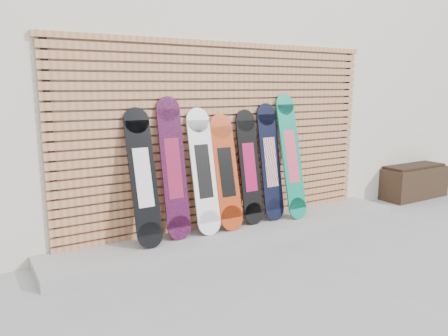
{
  "coord_description": "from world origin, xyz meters",
  "views": [
    {
      "loc": [
        -2.92,
        -3.5,
        1.78
      ],
      "look_at": [
        -0.33,
        0.75,
        0.85
      ],
      "focal_mm": 35.0,
      "sensor_mm": 36.0,
      "label": 1
    }
  ],
  "objects": [
    {
      "name": "snowboard_5",
      "position": [
        0.38,
        0.8,
        0.85
      ],
      "size": [
        0.28,
        0.28,
        1.46
      ],
      "color": "black",
      "rests_on": "concrete_step"
    },
    {
      "name": "concrete_step",
      "position": [
        -0.15,
        0.68,
        0.06
      ],
      "size": [
        4.6,
        0.7,
        0.12
      ],
      "primitive_type": "cube",
      "color": "gray",
      "rests_on": "ground"
    },
    {
      "name": "planter_box",
      "position": [
        3.29,
        0.82,
        0.26
      ],
      "size": [
        1.19,
        0.5,
        0.54
      ],
      "color": "black",
      "rests_on": "ground"
    },
    {
      "name": "snowboard_4",
      "position": [
        0.06,
        0.8,
        0.81
      ],
      "size": [
        0.27,
        0.28,
        1.39
      ],
      "color": "black",
      "rests_on": "concrete_step"
    },
    {
      "name": "snowboard_3",
      "position": [
        -0.29,
        0.77,
        0.79
      ],
      "size": [
        0.3,
        0.34,
        1.35
      ],
      "color": "#B43813",
      "rests_on": "concrete_step"
    },
    {
      "name": "ground",
      "position": [
        0.0,
        0.0,
        0.0
      ],
      "size": [
        80.0,
        80.0,
        0.0
      ],
      "primitive_type": "plane",
      "color": "gray",
      "rests_on": "ground"
    },
    {
      "name": "building",
      "position": [
        0.5,
        3.5,
        1.8
      ],
      "size": [
        12.0,
        5.0,
        3.6
      ],
      "primitive_type": "cube",
      "color": "beige",
      "rests_on": "ground"
    },
    {
      "name": "slat_wall",
      "position": [
        -0.15,
        0.97,
        1.21
      ],
      "size": [
        4.26,
        0.08,
        2.29
      ],
      "color": "#B3724A",
      "rests_on": "ground"
    },
    {
      "name": "snowboard_0",
      "position": [
        -1.32,
        0.75,
        0.84
      ],
      "size": [
        0.28,
        0.38,
        1.45
      ],
      "color": "black",
      "rests_on": "concrete_step"
    },
    {
      "name": "snowboard_1",
      "position": [
        -0.95,
        0.79,
        0.9
      ],
      "size": [
        0.28,
        0.3,
        1.56
      ],
      "color": "black",
      "rests_on": "concrete_step"
    },
    {
      "name": "snowboard_6",
      "position": [
        0.67,
        0.75,
        0.9
      ],
      "size": [
        0.28,
        0.39,
        1.57
      ],
      "color": "#0D8266",
      "rests_on": "concrete_step"
    },
    {
      "name": "snowboard_2",
      "position": [
        -0.59,
        0.77,
        0.83
      ],
      "size": [
        0.29,
        0.34,
        1.43
      ],
      "color": "white",
      "rests_on": "concrete_step"
    }
  ]
}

